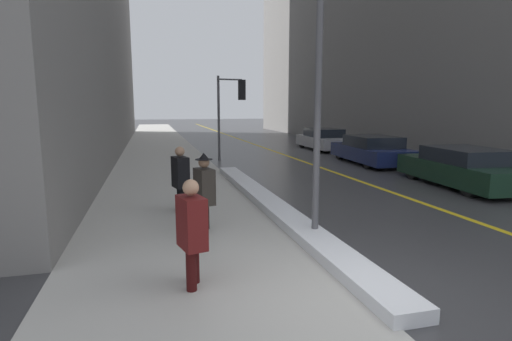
# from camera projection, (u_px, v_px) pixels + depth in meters

# --- Properties ---
(ground_plane) EXTENTS (160.00, 160.00, 0.00)m
(ground_plane) POSITION_uv_depth(u_px,v_px,m) (371.00, 303.00, 4.88)
(ground_plane) COLOR #38383A
(sidewalk_slab) EXTENTS (4.00, 80.00, 0.01)m
(sidewalk_slab) POSITION_uv_depth(u_px,v_px,m) (163.00, 159.00, 18.70)
(sidewalk_slab) COLOR #B2AFA8
(sidewalk_slab) RESTS_ON ground
(road_centre_stripe) EXTENTS (0.16, 80.00, 0.00)m
(road_centre_stripe) POSITION_uv_depth(u_px,v_px,m) (284.00, 155.00, 20.22)
(road_centre_stripe) COLOR gold
(road_centre_stripe) RESTS_ON ground
(snow_bank_curb) EXTENTS (0.57, 10.93, 0.19)m
(snow_bank_curb) POSITION_uv_depth(u_px,v_px,m) (270.00, 204.00, 9.52)
(snow_bank_curb) COLOR white
(snow_bank_curb) RESTS_ON ground
(lamp_post) EXTENTS (0.28, 0.28, 5.52)m
(lamp_post) POSITION_uv_depth(u_px,v_px,m) (319.00, 55.00, 6.79)
(lamp_post) COLOR #515156
(lamp_post) RESTS_ON ground
(traffic_light_near) EXTENTS (1.31, 0.37, 3.76)m
(traffic_light_near) POSITION_uv_depth(u_px,v_px,m) (233.00, 100.00, 18.02)
(traffic_light_near) COLOR #515156
(traffic_light_near) RESTS_ON ground
(pedestrian_with_shoulder_bag) EXTENTS (0.39, 0.71, 1.46)m
(pedestrian_with_shoulder_bag) POSITION_uv_depth(u_px,v_px,m) (191.00, 228.00, 5.20)
(pedestrian_with_shoulder_bag) COLOR #340C0C
(pedestrian_with_shoulder_bag) RESTS_ON ground
(pedestrian_in_fedora) EXTENTS (0.38, 0.70, 1.53)m
(pedestrian_in_fedora) POSITION_uv_depth(u_px,v_px,m) (204.00, 189.00, 7.60)
(pedestrian_in_fedora) COLOR black
(pedestrian_in_fedora) RESTS_ON ground
(pedestrian_nearside) EXTENTS (0.40, 0.72, 1.50)m
(pedestrian_nearside) POSITION_uv_depth(u_px,v_px,m) (180.00, 176.00, 9.08)
(pedestrian_nearside) COLOR black
(pedestrian_nearside) RESTS_ON ground
(parked_car_dark_green) EXTENTS (2.26, 4.60, 1.18)m
(parked_car_dark_green) POSITION_uv_depth(u_px,v_px,m) (464.00, 168.00, 12.06)
(parked_car_dark_green) COLOR black
(parked_car_dark_green) RESTS_ON ground
(parked_car_navy) EXTENTS (2.19, 4.78, 1.18)m
(parked_car_navy) POSITION_uv_depth(u_px,v_px,m) (371.00, 150.00, 17.08)
(parked_car_navy) COLOR navy
(parked_car_navy) RESTS_ON ground
(parked_car_silver) EXTENTS (1.86, 4.49, 1.19)m
(parked_car_silver) POSITION_uv_depth(u_px,v_px,m) (323.00, 139.00, 22.78)
(parked_car_silver) COLOR #B2B2B7
(parked_car_silver) RESTS_ON ground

